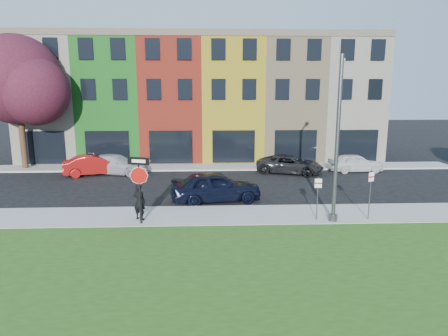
{
  "coord_description": "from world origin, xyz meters",
  "views": [
    {
      "loc": [
        -2.09,
        -15.43,
        6.17
      ],
      "look_at": [
        -1.28,
        4.0,
        2.22
      ],
      "focal_mm": 32.0,
      "sensor_mm": 36.0,
      "label": 1
    }
  ],
  "objects_px": {
    "stop_sign": "(139,177)",
    "sedan_near": "(216,187)",
    "man": "(139,202)",
    "street_lamp": "(337,139)"
  },
  "relations": [
    {
      "from": "stop_sign",
      "to": "sedan_near",
      "type": "xyz_separation_m",
      "value": [
        3.47,
        3.82,
        -1.45
      ]
    },
    {
      "from": "man",
      "to": "street_lamp",
      "type": "relative_size",
      "value": 0.23
    },
    {
      "from": "stop_sign",
      "to": "street_lamp",
      "type": "distance_m",
      "value": 9.01
    },
    {
      "from": "stop_sign",
      "to": "sedan_near",
      "type": "relative_size",
      "value": 0.59
    },
    {
      "from": "stop_sign",
      "to": "man",
      "type": "bearing_deg",
      "value": 122.38
    },
    {
      "from": "man",
      "to": "street_lamp",
      "type": "xyz_separation_m",
      "value": [
        9.0,
        -0.34,
        2.9
      ]
    },
    {
      "from": "stop_sign",
      "to": "street_lamp",
      "type": "bearing_deg",
      "value": 20.74
    },
    {
      "from": "stop_sign",
      "to": "street_lamp",
      "type": "xyz_separation_m",
      "value": [
        8.86,
        0.23,
        1.59
      ]
    },
    {
      "from": "man",
      "to": "street_lamp",
      "type": "height_order",
      "value": "street_lamp"
    },
    {
      "from": "street_lamp",
      "to": "man",
      "type": "bearing_deg",
      "value": -163.05
    }
  ]
}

